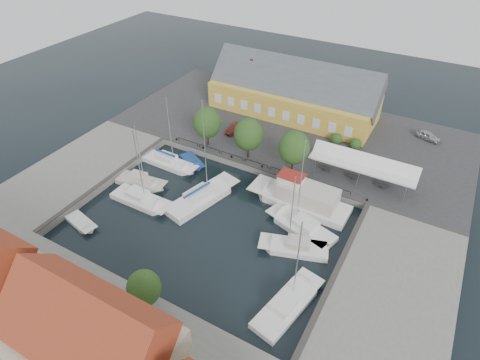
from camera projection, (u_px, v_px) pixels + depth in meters
The scene contains 22 objects.
ground at pixel (217, 214), 50.68m from camera, with size 140.00×140.00×0.00m, color black.
north_quay at pixel (290, 131), 66.31m from camera, with size 56.00×26.00×1.00m, color #2D2D30.
west_quay at pixel (80, 169), 57.56m from camera, with size 12.00×24.00×1.00m, color slate.
east_quay at pixel (391, 295), 40.41m from camera, with size 12.00×24.00×1.00m, color slate.
south_bank at pixel (92, 348), 35.82m from camera, with size 56.00×14.00×1.00m, color slate.
quay_edge_fittings at pixel (236, 188), 53.31m from camera, with size 56.00×24.72×0.40m.
warehouse at pixel (291, 93), 68.65m from camera, with size 28.56×14.00×9.55m.
tent_canopy at pixel (363, 164), 53.03m from camera, with size 14.00×4.00×2.83m.
quay_trees at pixel (248, 135), 56.81m from camera, with size 18.20×4.20×6.30m.
car_silver at pixel (428, 136), 62.77m from camera, with size 1.52×3.79×1.29m, color #ACAFB4.
car_red at pixel (235, 128), 64.69m from camera, with size 1.31×3.75×1.23m, color #5F1C15.
center_sailboat at pixel (202, 198), 52.61m from camera, with size 5.85×11.26×14.69m.
trawler at pixel (302, 199), 51.48m from camera, with size 13.69×4.37×5.00m.
east_boat_a at pixel (302, 228), 48.40m from camera, with size 9.50×5.56×12.78m.
east_boat_b at pixel (295, 248), 45.74m from camera, with size 8.30×4.91×10.94m.
east_boat_c at pixel (287, 306), 39.62m from camera, with size 4.63×9.48×11.61m.
west_boat_a at pixel (169, 164), 59.14m from camera, with size 8.98×2.76×11.73m.
west_boat_b at pixel (141, 182), 55.52m from camera, with size 7.42×3.29×9.99m.
west_boat_c at pixel (141, 200), 52.47m from camera, with size 8.82×2.87×11.77m.
launch_sw at pixel (81, 223), 49.23m from camera, with size 5.04×2.78×0.98m.
launch_nw at pixel (192, 162), 59.77m from camera, with size 5.25×4.08×0.88m.
townhouses at pixel (73, 346), 30.29m from camera, with size 36.30×8.50×12.00m.
Camera 1 is at (21.02, -31.36, 34.21)m, focal length 30.00 mm.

